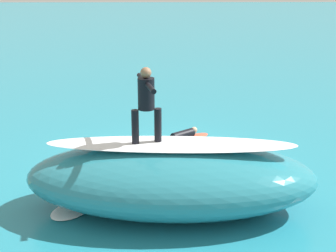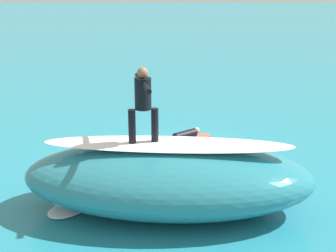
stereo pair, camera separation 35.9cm
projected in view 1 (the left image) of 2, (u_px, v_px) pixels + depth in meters
name	position (u px, v px, depth m)	size (l,w,h in m)	color
ground_plane	(166.00, 159.00, 13.18)	(120.00, 120.00, 0.00)	teal
wave_crest	(171.00, 178.00, 10.27)	(6.11, 2.86, 1.44)	teal
wave_foam_lip	(171.00, 144.00, 10.04)	(5.19, 1.00, 0.08)	white
surfboard_riding	(147.00, 144.00, 10.05)	(1.96, 0.51, 0.08)	#EAE5C6
surfer_riding	(146.00, 99.00, 9.76)	(0.61, 1.47, 1.56)	black
surfboard_paddling	(183.00, 140.00, 14.48)	(2.02, 0.58, 0.08)	#E0563D
surfer_paddling	(180.00, 136.00, 14.35)	(1.31, 1.13, 0.28)	black
foam_patch_near	(250.00, 199.00, 10.78)	(1.00, 0.90, 0.12)	white
foam_patch_mid	(249.00, 168.00, 12.38)	(0.78, 0.66, 0.18)	white
foam_patch_far	(72.00, 210.00, 10.34)	(1.04, 0.67, 0.09)	white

